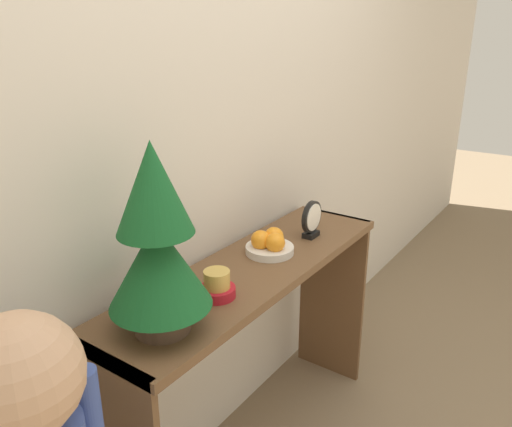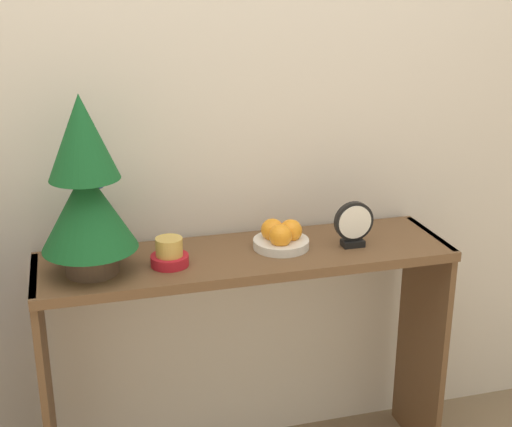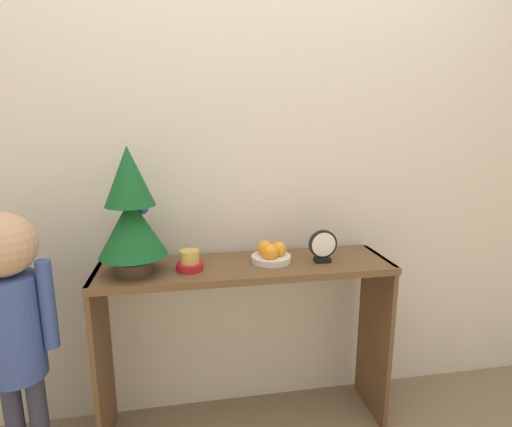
% 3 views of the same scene
% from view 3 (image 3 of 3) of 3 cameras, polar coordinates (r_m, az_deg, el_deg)
% --- Properties ---
extents(back_wall, '(7.00, 0.05, 2.50)m').
position_cam_3_polar(back_wall, '(1.83, -2.55, 8.65)').
color(back_wall, beige).
rests_on(back_wall, ground_plane).
extents(console_table, '(1.25, 0.34, 0.79)m').
position_cam_3_polar(console_table, '(1.79, -1.41, -12.70)').
color(console_table, brown).
rests_on(console_table, ground_plane).
extents(mini_tree, '(0.27, 0.27, 0.51)m').
position_cam_3_polar(mini_tree, '(1.62, -17.43, 0.20)').
color(mini_tree, '#4C3828').
rests_on(mini_tree, console_table).
extents(fruit_bowl, '(0.17, 0.17, 0.09)m').
position_cam_3_polar(fruit_bowl, '(1.73, 2.18, -5.77)').
color(fruit_bowl, silver).
rests_on(fruit_bowl, console_table).
extents(singing_bowl, '(0.11, 0.11, 0.08)m').
position_cam_3_polar(singing_bowl, '(1.66, -9.45, -6.83)').
color(singing_bowl, '#AD1923').
rests_on(singing_bowl, console_table).
extents(desk_clock, '(0.12, 0.04, 0.14)m').
position_cam_3_polar(desk_clock, '(1.74, 9.53, -4.67)').
color(desk_clock, black).
rests_on(desk_clock, console_table).
extents(child_figure, '(0.31, 0.23, 1.08)m').
position_cam_3_polar(child_figure, '(1.74, -31.58, -11.62)').
color(child_figure, '#38384C').
rests_on(child_figure, ground_plane).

